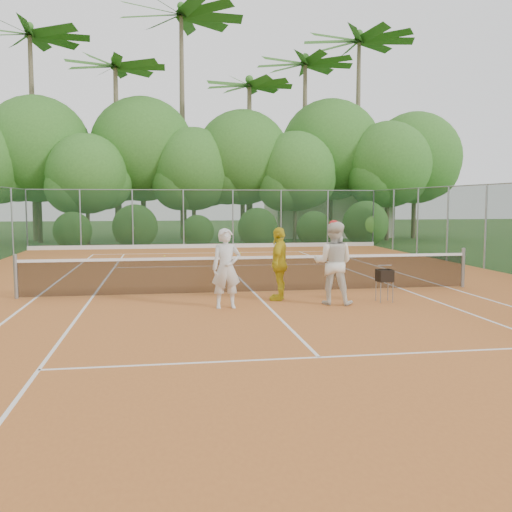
{
  "coord_description": "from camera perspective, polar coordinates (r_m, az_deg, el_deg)",
  "views": [
    {
      "loc": [
        -2.33,
        -14.68,
        2.4
      ],
      "look_at": [
        -0.13,
        -1.2,
        1.1
      ],
      "focal_mm": 40.0,
      "sensor_mm": 36.0,
      "label": 1
    }
  ],
  "objects": [
    {
      "name": "stray_ball_a",
      "position": [
        25.14,
        -9.15,
        0.0
      ],
      "size": [
        0.07,
        0.07,
        0.07
      ],
      "primitive_type": "sphere",
      "color": "yellow",
      "rests_on": "clay_court"
    },
    {
      "name": "ground",
      "position": [
        15.06,
        -0.24,
        -3.74
      ],
      "size": [
        120.0,
        120.0,
        0.0
      ],
      "primitive_type": "plane",
      "color": "#274819",
      "rests_on": "ground"
    },
    {
      "name": "court_markings",
      "position": [
        15.05,
        -0.24,
        -3.65
      ],
      "size": [
        11.03,
        23.83,
        0.01
      ],
      "color": "white",
      "rests_on": "clay_court"
    },
    {
      "name": "player_white",
      "position": [
        12.76,
        -2.99,
        -1.25
      ],
      "size": [
        0.67,
        0.45,
        1.79
      ],
      "primitive_type": "imported",
      "rotation": [
        0.0,
        0.0,
        0.03
      ],
      "color": "silver",
      "rests_on": "clay_court"
    },
    {
      "name": "fence_back",
      "position": [
        29.78,
        -4.79,
        3.72
      ],
      "size": [
        18.07,
        0.07,
        3.0
      ],
      "color": "#19381E",
      "rests_on": "clay_court"
    },
    {
      "name": "ball_hopper",
      "position": [
        13.91,
        12.74,
        -1.99
      ],
      "size": [
        0.34,
        0.34,
        0.78
      ],
      "rotation": [
        0.0,
        0.0,
        -0.18
      ],
      "color": "gray",
      "rests_on": "clay_court"
    },
    {
      "name": "tennis_net",
      "position": [
        14.98,
        -0.24,
        -1.73
      ],
      "size": [
        11.97,
        0.1,
        1.1
      ],
      "color": "gray",
      "rests_on": "clay_court"
    },
    {
      "name": "player_yellow",
      "position": [
        13.82,
        2.34,
        -0.77
      ],
      "size": [
        0.79,
        1.12,
        1.77
      ],
      "primitive_type": "imported",
      "rotation": [
        0.0,
        0.0,
        -1.95
      ],
      "color": "gold",
      "rests_on": "clay_court"
    },
    {
      "name": "tropical_treeline",
      "position": [
        35.21,
        -3.15,
        9.84
      ],
      "size": [
        32.1,
        8.49,
        15.03
      ],
      "color": "brown",
      "rests_on": "ground"
    },
    {
      "name": "stray_ball_b",
      "position": [
        26.28,
        -1.59,
        0.3
      ],
      "size": [
        0.07,
        0.07,
        0.07
      ],
      "primitive_type": "sphere",
      "color": "#D6E535",
      "rests_on": "clay_court"
    },
    {
      "name": "stray_ball_c",
      "position": [
        25.35,
        -2.65,
        0.11
      ],
      "size": [
        0.07,
        0.07,
        0.07
      ],
      "primitive_type": "sphere",
      "color": "#D3EF37",
      "rests_on": "clay_court"
    },
    {
      "name": "player_center_grp",
      "position": [
        13.35,
        7.75,
        -0.68
      ],
      "size": [
        1.15,
        1.05,
        1.96
      ],
      "color": "silver",
      "rests_on": "clay_court"
    },
    {
      "name": "club_building",
      "position": [
        40.32,
        7.07,
        4.11
      ],
      "size": [
        8.0,
        5.0,
        3.0
      ],
      "primitive_type": "cube",
      "color": "beige",
      "rests_on": "ground"
    },
    {
      "name": "clay_court",
      "position": [
        15.05,
        -0.24,
        -3.7
      ],
      "size": [
        18.0,
        36.0,
        0.02
      ],
      "primitive_type": "cube",
      "color": "#B36429",
      "rests_on": "ground"
    }
  ]
}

